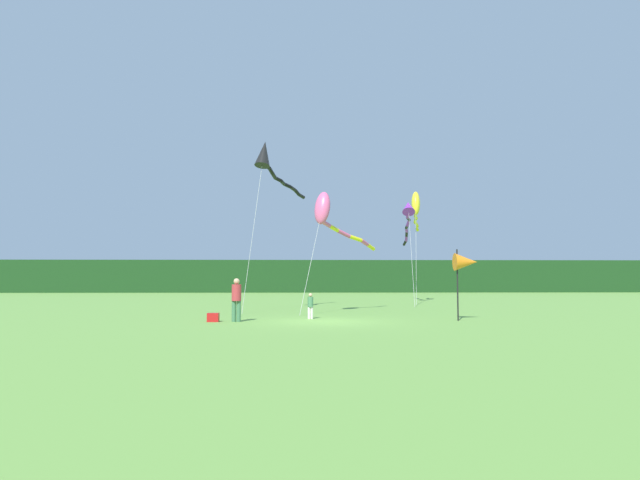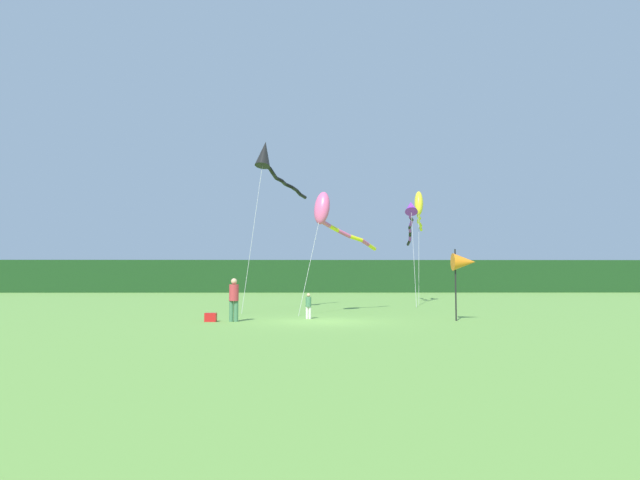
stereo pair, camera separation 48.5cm
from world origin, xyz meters
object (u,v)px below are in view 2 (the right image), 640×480
(person_adult, at_px, (234,297))
(banner_flag_pole, at_px, (464,262))
(person_child, at_px, (308,305))
(cooler_box, at_px, (211,317))
(kite_black, at_px, (268,160))
(kite_rainbow, at_px, (328,214))
(kite_yellow, at_px, (419,206))
(kite_purple, at_px, (411,214))

(person_adult, bearing_deg, banner_flag_pole, 1.77)
(person_child, bearing_deg, banner_flag_pole, -10.36)
(cooler_box, relative_size, banner_flag_pole, 0.15)
(kite_black, distance_m, kite_rainbow, 4.80)
(kite_rainbow, bearing_deg, kite_yellow, 60.09)
(person_adult, distance_m, kite_black, 10.09)
(kite_black, bearing_deg, kite_rainbow, -31.97)
(kite_rainbow, relative_size, kite_yellow, 0.75)
(kite_black, height_order, kite_purple, kite_black)
(banner_flag_pole, relative_size, kite_black, 0.32)
(person_child, distance_m, kite_yellow, 18.53)
(person_adult, bearing_deg, person_child, 26.05)
(cooler_box, distance_m, kite_black, 10.71)
(kite_rainbow, height_order, kite_yellow, kite_yellow)
(kite_yellow, bearing_deg, person_child, -116.17)
(banner_flag_pole, bearing_deg, person_adult, -178.23)
(kite_black, height_order, kite_yellow, kite_black)
(person_child, relative_size, kite_rainbow, 0.18)
(person_child, xyz_separation_m, kite_yellow, (7.70, 15.68, 6.19))
(person_child, height_order, kite_black, kite_black)
(person_child, bearing_deg, kite_rainbow, 76.57)
(person_child, distance_m, kite_purple, 17.14)
(cooler_box, height_order, kite_rainbow, kite_rainbow)
(banner_flag_pole, bearing_deg, person_child, 169.64)
(person_child, distance_m, cooler_box, 4.03)
(kite_black, bearing_deg, banner_flag_pole, -39.94)
(cooler_box, distance_m, kite_yellow, 21.59)
(person_child, xyz_separation_m, banner_flag_pole, (6.16, -1.13, 1.71))
(cooler_box, relative_size, kite_purple, 0.04)
(cooler_box, xyz_separation_m, kite_purple, (10.70, 16.06, 5.93))
(banner_flag_pole, bearing_deg, cooler_box, -178.48)
(banner_flag_pole, xyz_separation_m, kite_black, (-8.33, 6.97, 5.61))
(kite_black, height_order, kite_rainbow, kite_black)
(banner_flag_pole, height_order, kite_rainbow, kite_rainbow)
(cooler_box, bearing_deg, kite_yellow, 56.11)
(kite_purple, bearing_deg, person_child, -115.31)
(kite_black, distance_m, kite_purple, 12.81)
(person_adult, relative_size, cooler_box, 3.83)
(person_adult, bearing_deg, cooler_box, 179.00)
(kite_rainbow, relative_size, kite_purple, 0.51)
(kite_purple, bearing_deg, person_adult, -121.40)
(person_adult, bearing_deg, kite_rainbow, 54.38)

